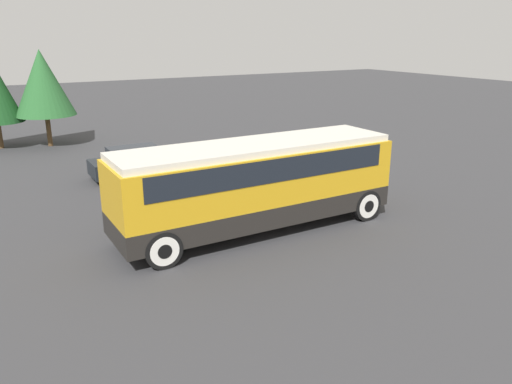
{
  "coord_description": "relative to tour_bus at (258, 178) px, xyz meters",
  "views": [
    {
      "loc": [
        -8.13,
        -13.91,
        6.53
      ],
      "look_at": [
        0.0,
        0.0,
        1.39
      ],
      "focal_mm": 35.0,
      "sensor_mm": 36.0,
      "label": 1
    }
  ],
  "objects": [
    {
      "name": "ground_plane",
      "position": [
        -0.1,
        0.0,
        -1.87
      ],
      "size": [
        120.0,
        120.0,
        0.0
      ],
      "primitive_type": "plane",
      "color": "#38383A"
    },
    {
      "name": "tour_bus",
      "position": [
        0.0,
        0.0,
        0.0
      ],
      "size": [
        9.78,
        2.66,
        3.09
      ],
      "color": "black",
      "rests_on": "ground_plane"
    },
    {
      "name": "parked_car_mid",
      "position": [
        1.64,
        5.98,
        -1.16
      ],
      "size": [
        4.54,
        1.93,
        1.43
      ],
      "color": "maroon",
      "rests_on": "ground_plane"
    },
    {
      "name": "tree_center",
      "position": [
        -4.01,
        18.06,
        1.89
      ],
      "size": [
        3.45,
        3.45,
        5.67
      ],
      "color": "brown",
      "rests_on": "ground_plane"
    },
    {
      "name": "parked_car_near",
      "position": [
        -1.51,
        8.75,
        -1.16
      ],
      "size": [
        4.38,
        1.82,
        1.44
      ],
      "color": "black",
      "rests_on": "ground_plane"
    }
  ]
}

